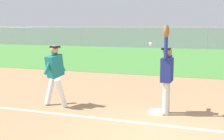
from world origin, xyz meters
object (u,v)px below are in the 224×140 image
fielder (167,71)px  parked_car_tan (136,39)px  baseball (151,44)px  parked_car_black (181,40)px  runner (55,71)px  first_base (157,112)px

fielder → parked_car_tan: bearing=-72.1°
baseball → parked_car_tan: size_ratio=0.02×
parked_car_tan → parked_car_black: size_ratio=0.99×
runner → parked_car_tan: 28.51m
fielder → baseball: size_ratio=30.81×
parked_car_black → parked_car_tan: bearing=-172.9°
first_base → parked_car_tan: (-8.03, 27.77, 0.63)m
parked_car_tan → parked_car_black: same height
fielder → parked_car_black: size_ratio=0.50×
first_base → parked_car_black: (-2.78, 28.06, 0.63)m
runner → parked_car_black: runner is taller
parked_car_tan → parked_car_black: 5.26m
fielder → baseball: 0.83m
first_base → baseball: bearing=-122.8°
first_base → fielder: fielder is taller
runner → parked_car_black: size_ratio=0.38×
baseball → parked_car_tan: bearing=105.7°
runner → parked_car_black: 28.31m
first_base → runner: size_ratio=0.22×
baseball → parked_car_tan: baseball is taller
first_base → baseball: baseball is taller
first_base → fielder: bearing=4.7°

